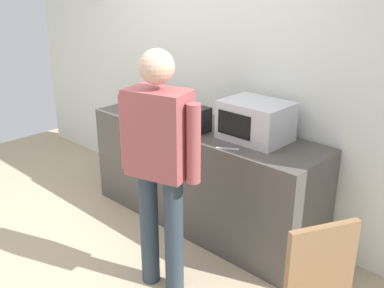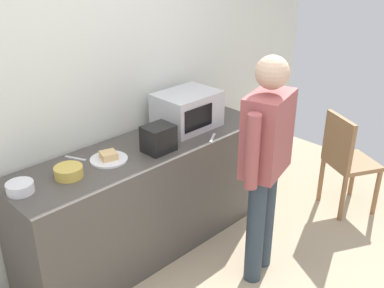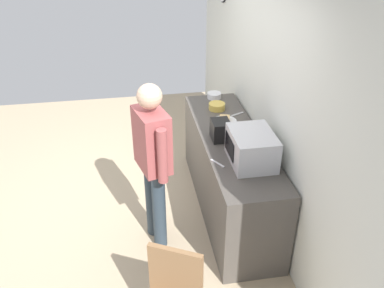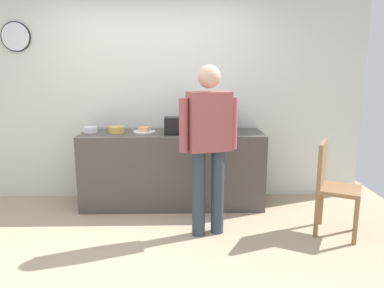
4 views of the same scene
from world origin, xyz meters
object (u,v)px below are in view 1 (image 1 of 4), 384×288
person_standing (159,157)px  salad_bowl (131,101)px  spoon_utensil (227,149)px  toaster (195,119)px  sandwich_plate (175,116)px  cereal_bowl (149,107)px  microwave (256,121)px  fork_utensil (178,110)px

person_standing → salad_bowl: bearing=147.4°
spoon_utensil → person_standing: (-0.09, -0.58, 0.08)m
toaster → spoon_utensil: (0.45, -0.13, -0.10)m
sandwich_plate → cereal_bowl: (-0.33, -0.01, 0.02)m
cereal_bowl → toaster: size_ratio=0.86×
cereal_bowl → microwave: bearing=3.1°
toaster → person_standing: 0.80m
salad_bowl → person_standing: (1.36, -0.87, 0.05)m
person_standing → spoon_utensil: bearing=80.9°
salad_bowl → cereal_bowl: 0.32m
person_standing → fork_utensil: bearing=130.1°
person_standing → toaster: bearing=116.3°
sandwich_plate → fork_utensil: (-0.16, 0.19, -0.02)m
salad_bowl → toaster: size_ratio=0.78×
microwave → toaster: bearing=-158.9°
microwave → person_standing: (-0.11, -0.89, -0.06)m
toaster → person_standing: bearing=-63.7°
microwave → spoon_utensil: (-0.02, -0.31, -0.15)m
sandwich_plate → fork_utensil: 0.25m
salad_bowl → cereal_bowl: bearing=-6.9°
microwave → fork_utensil: 1.00m
toaster → fork_utensil: toaster is taller
microwave → fork_utensil: microwave is taller
sandwich_plate → microwave: bearing=3.4°
microwave → spoon_utensil: 0.34m
microwave → person_standing: bearing=-97.3°
toaster → sandwich_plate: bearing=159.9°
cereal_bowl → spoon_utensil: cereal_bowl is taller
sandwich_plate → toaster: (0.36, -0.13, 0.08)m
sandwich_plate → person_standing: bearing=-49.9°
sandwich_plate → salad_bowl: size_ratio=1.56×
salad_bowl → sandwich_plate: bearing=-2.3°
microwave → cereal_bowl: bearing=-176.9°
microwave → salad_bowl: bearing=-179.1°
salad_bowl → toaster: (1.01, -0.16, 0.07)m
fork_utensil → toaster: bearing=-31.8°
microwave → toaster: size_ratio=2.27×
spoon_utensil → person_standing: person_standing is taller
spoon_utensil → person_standing: size_ratio=0.10×
cereal_bowl → person_standing: size_ratio=0.11×
microwave → sandwich_plate: size_ratio=1.86×
spoon_utensil → sandwich_plate: bearing=162.1°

